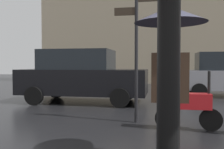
{
  "coord_description": "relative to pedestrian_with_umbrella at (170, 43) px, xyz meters",
  "views": [
    {
      "loc": [
        -0.35,
        -2.34,
        1.37
      ],
      "look_at": [
        -1.84,
        5.47,
        1.06
      ],
      "focal_mm": 41.66,
      "sensor_mm": 36.0,
      "label": 1
    }
  ],
  "objects": [
    {
      "name": "street_signpost",
      "position": [
        -0.69,
        2.39,
        0.25
      ],
      "size": [
        1.08,
        0.08,
        3.16
      ],
      "color": "black",
      "rests_on": "ground"
    },
    {
      "name": "parked_scooter",
      "position": [
        0.39,
        1.89,
        -1.11
      ],
      "size": [
        1.37,
        0.32,
        1.23
      ],
      "rotation": [
        0.0,
        0.0,
        -0.04
      ],
      "color": "black",
      "rests_on": "ground"
    },
    {
      "name": "parked_car_right",
      "position": [
        -2.92,
        5.3,
        -0.7
      ],
      "size": [
        4.5,
        2.07,
        1.89
      ],
      "rotation": [
        0.0,
        0.0,
        -0.03
      ],
      "color": "black",
      "rests_on": "ground"
    },
    {
      "name": "pedestrian_with_umbrella",
      "position": [
        0.0,
        0.0,
        0.0
      ],
      "size": [
        1.0,
        1.0,
        2.17
      ],
      "rotation": [
        0.0,
        0.0,
        5.63
      ],
      "color": "black",
      "rests_on": "ground"
    }
  ]
}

